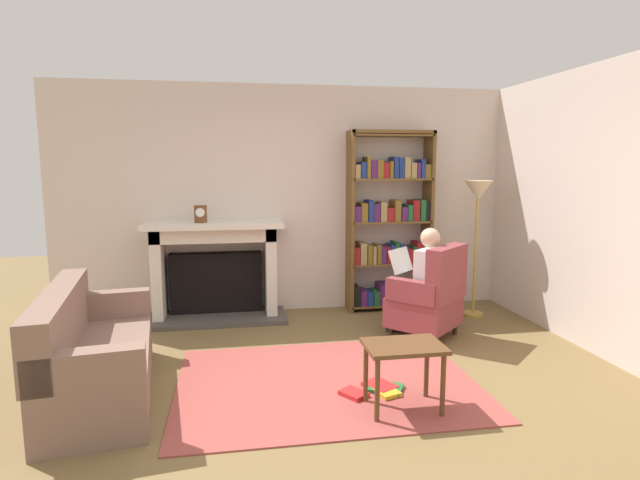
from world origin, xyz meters
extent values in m
plane|color=brown|center=(0.00, 0.00, 0.00)|extent=(14.00, 14.00, 0.00)
cube|color=beige|center=(0.00, 2.55, 1.35)|extent=(5.60, 0.10, 2.70)
cube|color=beige|center=(2.65, 1.25, 1.35)|extent=(0.10, 5.20, 2.70)
cube|color=#9E4640|center=(0.00, 0.30, 0.01)|extent=(2.40, 1.80, 0.01)
cube|color=#4C4742|center=(-0.94, 2.18, 0.03)|extent=(1.58, 0.64, 0.05)
cube|color=black|center=(-0.94, 2.40, 0.40)|extent=(1.06, 0.20, 0.70)
cube|color=silver|center=(-1.57, 2.28, 0.54)|extent=(0.12, 0.44, 1.07)
cube|color=silver|center=(-0.31, 2.28, 0.54)|extent=(0.12, 0.44, 1.07)
cube|color=silver|center=(-0.94, 2.28, 0.99)|extent=(1.38, 0.44, 0.16)
cube|color=silver|center=(-0.94, 2.22, 1.10)|extent=(1.54, 0.56, 0.06)
cylinder|color=brown|center=(-1.08, 2.20, 1.23)|extent=(0.14, 0.14, 0.19)
cylinder|color=white|center=(-1.08, 2.14, 1.25)|extent=(0.10, 0.01, 0.10)
cube|color=brown|center=(0.66, 2.34, 1.09)|extent=(0.04, 0.32, 2.17)
cube|color=brown|center=(1.64, 2.34, 1.09)|extent=(0.04, 0.32, 2.17)
cube|color=brown|center=(1.15, 2.34, 2.15)|extent=(1.02, 0.32, 0.04)
cube|color=brown|center=(1.15, 2.34, 0.06)|extent=(0.98, 0.32, 0.02)
cube|color=black|center=(0.73, 2.33, 0.19)|extent=(0.08, 0.26, 0.23)
cube|color=#4C1E59|center=(0.81, 2.33, 0.16)|extent=(0.08, 0.26, 0.19)
cube|color=navy|center=(0.90, 2.33, 0.15)|extent=(0.08, 0.26, 0.17)
cube|color=#1E592D|center=(0.97, 2.33, 0.16)|extent=(0.07, 0.26, 0.17)
cube|color=#4C1E59|center=(1.06, 2.33, 0.20)|extent=(0.09, 0.26, 0.25)
cube|color=navy|center=(1.15, 2.33, 0.20)|extent=(0.08, 0.26, 0.25)
cube|color=#4C1E59|center=(1.22, 2.33, 0.18)|extent=(0.05, 0.26, 0.22)
cube|color=#997F4C|center=(1.29, 2.33, 0.18)|extent=(0.08, 0.26, 0.21)
cube|color=brown|center=(1.36, 2.33, 0.16)|extent=(0.05, 0.26, 0.18)
cube|color=#1E592D|center=(1.43, 2.33, 0.18)|extent=(0.08, 0.26, 0.22)
cube|color=maroon|center=(1.50, 2.33, 0.18)|extent=(0.06, 0.26, 0.22)
cube|color=#997F4C|center=(1.57, 2.33, 0.19)|extent=(0.06, 0.26, 0.24)
cube|color=brown|center=(1.15, 2.34, 0.57)|extent=(0.98, 0.32, 0.02)
cube|color=maroon|center=(0.72, 2.33, 0.69)|extent=(0.07, 0.26, 0.20)
cube|color=#997F4C|center=(0.80, 2.33, 0.71)|extent=(0.08, 0.26, 0.26)
cube|color=brown|center=(0.88, 2.33, 0.70)|extent=(0.06, 0.26, 0.23)
cube|color=#997F4C|center=(0.94, 2.33, 0.69)|extent=(0.04, 0.26, 0.21)
cube|color=brown|center=(1.00, 2.33, 0.70)|extent=(0.05, 0.26, 0.23)
cube|color=#4C1E59|center=(1.06, 2.33, 0.69)|extent=(0.06, 0.26, 0.21)
cube|color=maroon|center=(1.11, 2.33, 0.69)|extent=(0.04, 0.26, 0.21)
cube|color=navy|center=(1.17, 2.33, 0.70)|extent=(0.06, 0.26, 0.22)
cube|color=#1E592D|center=(1.22, 2.33, 0.71)|extent=(0.04, 0.26, 0.25)
cube|color=navy|center=(1.27, 2.33, 0.70)|extent=(0.04, 0.26, 0.24)
cube|color=#4C1E59|center=(1.33, 2.33, 0.69)|extent=(0.06, 0.26, 0.20)
cube|color=maroon|center=(1.39, 2.33, 0.67)|extent=(0.06, 0.26, 0.17)
cube|color=#1E592D|center=(1.44, 2.33, 0.68)|extent=(0.04, 0.26, 0.20)
cube|color=maroon|center=(1.50, 2.33, 0.71)|extent=(0.07, 0.26, 0.25)
cube|color=#997F4C|center=(1.58, 2.33, 0.67)|extent=(0.09, 0.26, 0.17)
cube|color=brown|center=(1.15, 2.34, 1.09)|extent=(0.98, 0.32, 0.02)
cube|color=#4C1E59|center=(0.73, 2.33, 1.19)|extent=(0.07, 0.26, 0.18)
cube|color=brown|center=(0.81, 2.33, 1.21)|extent=(0.08, 0.26, 0.22)
cube|color=navy|center=(0.89, 2.33, 1.23)|extent=(0.06, 0.26, 0.25)
cube|color=#4C1E59|center=(0.96, 2.33, 1.20)|extent=(0.07, 0.26, 0.21)
cube|color=#997F4C|center=(1.04, 2.33, 1.21)|extent=(0.08, 0.26, 0.23)
cube|color=maroon|center=(1.13, 2.33, 1.18)|extent=(0.09, 0.26, 0.16)
cube|color=brown|center=(1.22, 2.33, 1.22)|extent=(0.07, 0.26, 0.25)
cube|color=#4C1E59|center=(1.30, 2.33, 1.18)|extent=(0.07, 0.26, 0.17)
cube|color=#1E592D|center=(1.37, 2.33, 1.20)|extent=(0.06, 0.26, 0.19)
cube|color=maroon|center=(1.45, 2.33, 1.22)|extent=(0.08, 0.26, 0.25)
cube|color=#1E592D|center=(1.53, 2.33, 1.22)|extent=(0.07, 0.26, 0.25)
cube|color=black|center=(1.60, 2.33, 1.21)|extent=(0.06, 0.26, 0.23)
cube|color=brown|center=(1.15, 2.34, 1.60)|extent=(0.98, 0.32, 0.02)
cube|color=#997F4C|center=(0.72, 2.33, 1.69)|extent=(0.06, 0.26, 0.16)
cube|color=navy|center=(0.79, 2.33, 1.71)|extent=(0.06, 0.26, 0.19)
cube|color=brown|center=(0.85, 2.33, 1.74)|extent=(0.05, 0.26, 0.25)
cube|color=#4C1E59|center=(0.92, 2.33, 1.72)|extent=(0.07, 0.26, 0.21)
cube|color=brown|center=(0.99, 2.33, 1.72)|extent=(0.07, 0.26, 0.21)
cube|color=maroon|center=(1.06, 2.33, 1.70)|extent=(0.07, 0.26, 0.18)
cube|color=brown|center=(1.13, 2.33, 1.71)|extent=(0.04, 0.26, 0.20)
cube|color=navy|center=(1.19, 2.33, 1.74)|extent=(0.06, 0.26, 0.25)
cube|color=navy|center=(1.25, 2.33, 1.73)|extent=(0.06, 0.26, 0.24)
cube|color=#997F4C|center=(1.32, 2.33, 1.73)|extent=(0.07, 0.26, 0.24)
cube|color=#997F4C|center=(1.40, 2.33, 1.70)|extent=(0.07, 0.26, 0.18)
cube|color=#4C1E59|center=(1.46, 2.33, 1.70)|extent=(0.04, 0.26, 0.18)
cube|color=navy|center=(1.52, 2.33, 1.72)|extent=(0.05, 0.26, 0.22)
cube|color=brown|center=(1.58, 2.33, 1.69)|extent=(0.07, 0.26, 0.16)
cube|color=brown|center=(1.15, 2.34, 2.11)|extent=(0.98, 0.32, 0.02)
cylinder|color=#331E14|center=(1.23, 1.62, 0.06)|extent=(0.05, 0.05, 0.12)
cylinder|color=#331E14|center=(0.85, 1.27, 0.06)|extent=(0.05, 0.05, 0.12)
cylinder|color=#331E14|center=(1.55, 1.26, 0.06)|extent=(0.05, 0.05, 0.12)
cylinder|color=#331E14|center=(1.17, 0.92, 0.06)|extent=(0.05, 0.05, 0.12)
cube|color=brown|center=(1.20, 1.27, 0.27)|extent=(0.88, 0.87, 0.30)
cube|color=brown|center=(1.36, 1.09, 0.70)|extent=(0.58, 0.55, 0.55)
cube|color=brown|center=(1.40, 1.45, 0.53)|extent=(0.45, 0.48, 0.22)
cube|color=brown|center=(1.00, 1.09, 0.53)|extent=(0.45, 0.48, 0.22)
cube|color=silver|center=(1.23, 1.23, 0.67)|extent=(0.37, 0.36, 0.50)
sphere|color=#D8AD8C|center=(1.23, 1.23, 1.04)|extent=(0.20, 0.20, 0.20)
cube|color=#191E3F|center=(1.16, 1.43, 0.47)|extent=(0.36, 0.38, 0.12)
cube|color=#191E3F|center=(1.04, 1.33, 0.47)|extent=(0.36, 0.38, 0.12)
cylinder|color=#191E3F|center=(1.03, 1.57, 0.21)|extent=(0.10, 0.10, 0.42)
cylinder|color=#191E3F|center=(0.91, 1.47, 0.21)|extent=(0.10, 0.10, 0.42)
cube|color=white|center=(1.01, 1.48, 0.77)|extent=(0.34, 0.32, 0.25)
cube|color=#826355|center=(-1.74, 0.36, 0.20)|extent=(0.93, 1.78, 0.40)
cube|color=#826355|center=(-2.01, 0.33, 0.62)|extent=(0.43, 1.71, 0.45)
cube|color=#826355|center=(-1.63, -0.40, 0.52)|extent=(0.72, 0.26, 0.24)
cube|color=#826355|center=(-1.85, 1.13, 0.52)|extent=(0.72, 0.26, 0.24)
cube|color=brown|center=(0.47, -0.24, 0.48)|extent=(0.56, 0.39, 0.03)
cylinder|color=brown|center=(0.23, -0.39, 0.23)|extent=(0.04, 0.04, 0.47)
cylinder|color=brown|center=(0.70, -0.39, 0.23)|extent=(0.04, 0.04, 0.47)
cylinder|color=brown|center=(0.23, -0.09, 0.23)|extent=(0.04, 0.04, 0.47)
cylinder|color=brown|center=(0.70, -0.09, 0.23)|extent=(0.04, 0.04, 0.47)
cube|color=red|center=(0.16, 0.01, 0.03)|extent=(0.23, 0.25, 0.03)
cube|color=#267233|center=(0.43, 0.08, 0.03)|extent=(0.34, 0.32, 0.03)
cube|color=gold|center=(0.42, 0.01, 0.03)|extent=(0.22, 0.25, 0.03)
cube|color=red|center=(0.40, 0.11, 0.03)|extent=(0.28, 0.31, 0.03)
cylinder|color=#B7933F|center=(2.06, 1.89, 0.01)|extent=(0.24, 0.24, 0.03)
cylinder|color=#B7933F|center=(2.06, 1.89, 0.71)|extent=(0.03, 0.03, 1.35)
cone|color=beige|center=(2.06, 1.89, 1.48)|extent=(0.32, 0.32, 0.22)
camera|label=1|loc=(-0.71, -3.57, 1.76)|focal=28.50mm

